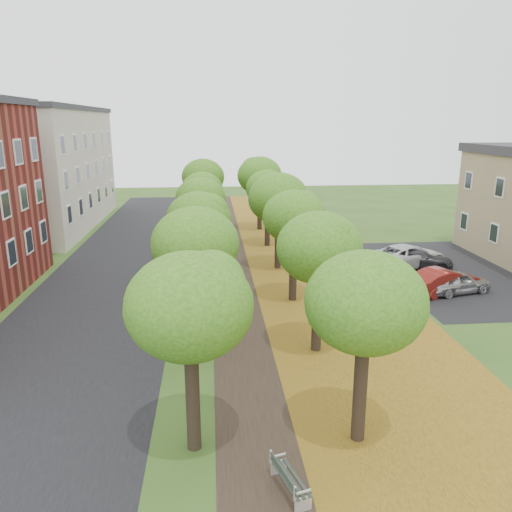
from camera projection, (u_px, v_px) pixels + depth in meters
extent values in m
plane|color=#2D4C19|center=(270.00, 443.00, 14.57)|extent=(120.00, 120.00, 0.00)
cube|color=black|center=(108.00, 287.00, 28.34)|extent=(8.00, 70.00, 0.01)
cube|color=black|center=(240.00, 283.00, 28.99)|extent=(3.20, 70.00, 0.01)
cube|color=olive|center=(324.00, 281.00, 29.43)|extent=(7.50, 70.00, 0.01)
cube|color=black|center=(455.00, 272.00, 31.13)|extent=(9.00, 16.00, 0.01)
cylinder|color=black|center=(193.00, 397.00, 13.96)|extent=(0.40, 0.40, 3.25)
ellipsoid|color=#276014|center=(189.00, 306.00, 13.25)|extent=(3.41, 3.41, 2.90)
cylinder|color=black|center=(198.00, 317.00, 19.73)|extent=(0.40, 0.40, 3.25)
ellipsoid|color=#276014|center=(195.00, 250.00, 19.02)|extent=(3.41, 3.41, 2.90)
cylinder|color=black|center=(200.00, 273.00, 25.50)|extent=(0.40, 0.40, 3.25)
ellipsoid|color=#276014|center=(199.00, 220.00, 24.79)|extent=(3.41, 3.41, 2.90)
cylinder|color=black|center=(202.00, 245.00, 31.27)|extent=(0.40, 0.40, 3.25)
ellipsoid|color=#276014|center=(201.00, 202.00, 30.56)|extent=(3.41, 3.41, 2.90)
cylinder|color=black|center=(203.00, 226.00, 37.04)|extent=(0.40, 0.40, 3.25)
ellipsoid|color=#276014|center=(202.00, 189.00, 36.33)|extent=(3.41, 3.41, 2.90)
cylinder|color=black|center=(204.00, 212.00, 42.81)|extent=(0.40, 0.40, 3.25)
ellipsoid|color=#276014|center=(203.00, 180.00, 42.10)|extent=(3.41, 3.41, 2.90)
cylinder|color=black|center=(360.00, 389.00, 14.37)|extent=(0.40, 0.40, 3.25)
ellipsoid|color=#276014|center=(366.00, 300.00, 13.66)|extent=(3.41, 3.41, 2.90)
cylinder|color=black|center=(317.00, 313.00, 20.14)|extent=(0.40, 0.40, 3.25)
ellipsoid|color=#276014|center=(319.00, 247.00, 19.43)|extent=(3.41, 3.41, 2.90)
cylinder|color=black|center=(293.00, 270.00, 25.91)|extent=(0.40, 0.40, 3.25)
ellipsoid|color=#276014|center=(294.00, 218.00, 25.20)|extent=(3.41, 3.41, 2.90)
cylinder|color=black|center=(278.00, 243.00, 31.68)|extent=(0.40, 0.40, 3.25)
ellipsoid|color=#276014|center=(278.00, 200.00, 30.97)|extent=(3.41, 3.41, 2.90)
cylinder|color=black|center=(267.00, 224.00, 37.45)|extent=(0.40, 0.40, 3.25)
ellipsoid|color=#276014|center=(267.00, 188.00, 36.74)|extent=(3.41, 3.41, 2.90)
cylinder|color=black|center=(260.00, 211.00, 43.22)|extent=(0.40, 0.40, 3.25)
ellipsoid|color=#276014|center=(260.00, 179.00, 42.51)|extent=(3.41, 3.41, 2.90)
cube|color=beige|center=(33.00, 170.00, 43.53)|extent=(10.00, 20.00, 10.00)
cube|color=#2D2D33|center=(26.00, 108.00, 42.17)|extent=(10.30, 20.30, 0.40)
cube|color=#273028|center=(290.00, 478.00, 12.57)|extent=(0.84, 1.64, 0.04)
cube|color=#273028|center=(282.00, 472.00, 12.42)|extent=(0.48, 1.53, 0.23)
cube|color=silver|center=(303.00, 504.00, 11.97)|extent=(0.44, 0.18, 0.40)
cube|color=silver|center=(279.00, 467.00, 13.27)|extent=(0.44, 0.18, 0.40)
cube|color=silver|center=(304.00, 492.00, 11.88)|extent=(0.40, 0.16, 0.04)
cube|color=silver|center=(279.00, 455.00, 13.18)|extent=(0.40, 0.16, 0.04)
imported|color=#A8A8AD|center=(457.00, 282.00, 27.22)|extent=(4.06, 2.41, 1.29)
imported|color=maroon|center=(444.00, 281.00, 27.16)|extent=(4.45, 2.76, 1.38)
imported|color=#302F34|center=(418.00, 258.00, 31.96)|extent=(4.70, 3.04, 1.27)
imported|color=silver|center=(408.00, 256.00, 32.17)|extent=(5.80, 4.37, 1.46)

